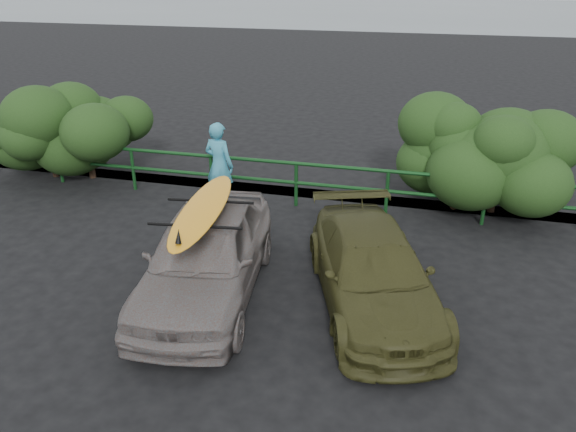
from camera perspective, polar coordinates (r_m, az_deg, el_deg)
name	(u,v)px	position (r m, az deg, el deg)	size (l,w,h in m)	color
ground	(153,326)	(8.87, -13.51, -10.80)	(80.00, 80.00, 0.00)	black
ocean	(406,12)	(66.59, 11.89, 19.61)	(200.00, 200.00, 0.00)	slate
guardrail	(253,180)	(12.71, -3.56, 3.67)	(14.00, 0.08, 1.04)	#134219
shrub_left	(73,137)	(15.00, -21.02, 7.47)	(3.20, 2.40, 2.10)	#234318
shrub_right	(488,166)	(12.48, 19.63, 4.85)	(3.20, 2.40, 2.26)	#234318
sedan	(206,255)	(9.11, -8.34, -3.97)	(1.70, 4.23, 1.44)	slate
olive_vehicle	(373,271)	(8.93, 8.64, -5.55)	(1.67, 4.10, 1.19)	#3E3D1B
man	(219,165)	(12.41, -7.00, 5.15)	(0.70, 0.46, 1.92)	#3E9FBC
roof_rack	(203,213)	(8.79, -8.63, 0.31)	(1.43, 1.00, 0.05)	black
surfboard	(203,209)	(8.76, -8.66, 0.72)	(0.62, 2.98, 0.09)	#F9A11A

